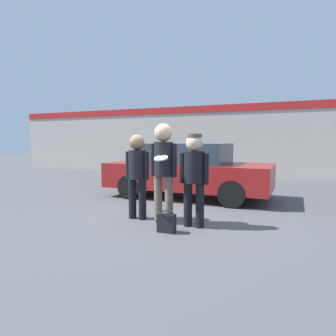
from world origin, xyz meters
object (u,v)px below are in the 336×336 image
person_left (137,170)px  person_middle_with_frisbee (163,163)px  person_right (194,172)px  shrub (154,163)px  parked_car_near (188,170)px  handbag (166,222)px

person_left → person_middle_with_frisbee: (0.59, -0.08, 0.15)m
person_right → shrub: 8.50m
person_left → person_right: size_ratio=1.00×
parked_car_near → shrub: parked_car_near is taller
parked_car_near → handbag: bearing=-76.7°
person_left → person_middle_with_frisbee: person_middle_with_frisbee is taller
person_right → parked_car_near: 2.83m
person_left → person_right: person_right is taller
person_middle_with_frisbee → person_right: size_ratio=1.12×
person_middle_with_frisbee → parked_car_near: size_ratio=0.42×
person_right → parked_car_near: person_right is taller
person_right → person_left: bearing=175.8°
person_middle_with_frisbee → shrub: person_middle_with_frisbee is taller
person_middle_with_frisbee → shrub: size_ratio=1.74×
shrub → handbag: shrub is taller
person_left → parked_car_near: size_ratio=0.38×
parked_car_near → handbag: 3.25m
person_left → person_right: (1.18, -0.09, 0.02)m
handbag → person_left: bearing=146.4°
parked_car_near → person_middle_with_frisbee: bearing=-80.1°
person_left → shrub: 7.89m
person_left → handbag: bearing=-33.6°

